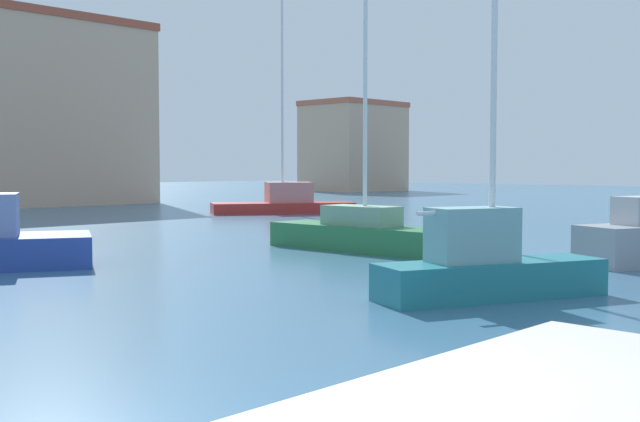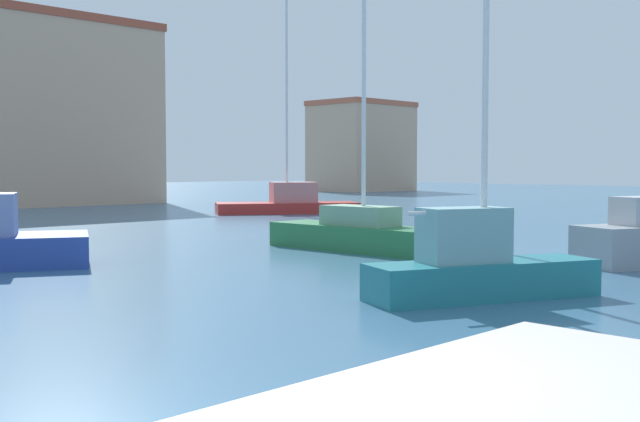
{
  "view_description": "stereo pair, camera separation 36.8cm",
  "coord_description": "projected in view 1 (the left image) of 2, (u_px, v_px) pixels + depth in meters",
  "views": [
    {
      "loc": [
        -3.51,
        -4.05,
        2.38
      ],
      "look_at": [
        14.38,
        13.18,
        0.99
      ],
      "focal_mm": 43.83,
      "sensor_mm": 36.0,
      "label": 1
    },
    {
      "loc": [
        -3.26,
        -4.31,
        2.38
      ],
      "look_at": [
        14.38,
        13.18,
        0.99
      ],
      "focal_mm": 43.83,
      "sensor_mm": 36.0,
      "label": 2
    }
  ],
  "objects": [
    {
      "name": "yacht_club",
      "position": [
        49.0,
        112.0,
        49.85
      ],
      "size": [
        12.11,
        7.33,
        11.83
      ],
      "color": "tan",
      "rests_on": "ground"
    },
    {
      "name": "harbor_office",
      "position": [
        354.0,
        146.0,
        78.53
      ],
      "size": [
        9.34,
        7.07,
        8.95
      ],
      "color": "tan",
      "rests_on": "ground"
    },
    {
      "name": "sailboat_red_near_pier",
      "position": [
        284.0,
        202.0,
        40.46
      ],
      "size": [
        7.38,
        5.98,
        12.16
      ],
      "color": "#B22823",
      "rests_on": "water"
    },
    {
      "name": "water",
      "position": [
        204.0,
        229.0,
        30.11
      ],
      "size": [
        160.0,
        160.0,
        0.0
      ],
      "primitive_type": "plane",
      "color": "#38607F",
      "rests_on": "ground"
    },
    {
      "name": "sailboat_teal_outer_mooring",
      "position": [
        486.0,
        264.0,
        14.14
      ],
      "size": [
        4.49,
        2.81,
        7.34
      ],
      "color": "#1E707A",
      "rests_on": "water"
    },
    {
      "name": "sailboat_green_behind_lamppost",
      "position": [
        364.0,
        233.0,
        22.26
      ],
      "size": [
        1.67,
        6.19,
        8.23
      ],
      "color": "#28703D",
      "rests_on": "water"
    }
  ]
}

